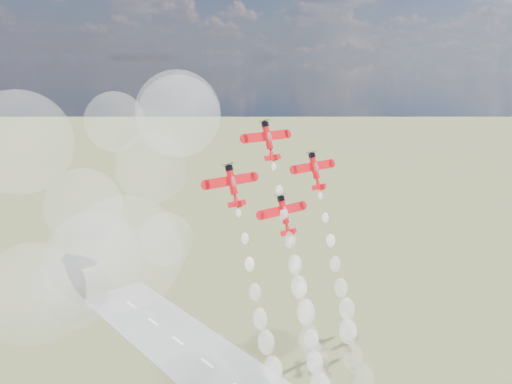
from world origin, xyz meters
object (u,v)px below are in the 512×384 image
Objects in this scene: plane_right at (315,170)px; plane_slot at (284,214)px; plane_lead at (268,140)px; plane_left at (232,184)px.

plane_right is 15.49m from plane_slot.
plane_slot is (0.00, -5.93, -16.75)m from plane_lead.
plane_lead is 1.00× the size of plane_left.
plane_right is (25.38, 0.00, 0.00)m from plane_left.
plane_lead reaches higher than plane_right.
plane_slot is at bearing -13.15° from plane_left.
plane_lead is at bearing 166.85° from plane_right.
plane_lead is 17.77m from plane_slot.
plane_slot is (12.69, -2.97, -8.37)m from plane_left.
plane_right is at bearing 0.00° from plane_left.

